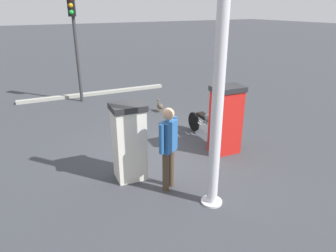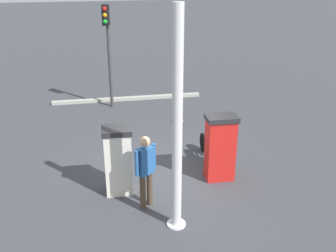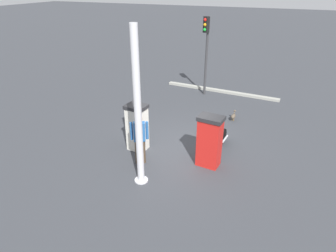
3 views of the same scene
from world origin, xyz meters
TOP-DOWN VIEW (x-y plane):
  - ground_plane at (0.00, 0.00)m, footprint 120.00×120.00m
  - fuel_pump_near at (-0.54, -1.27)m, footprint 0.63×0.81m
  - fuel_pump_far at (-0.54, 1.27)m, footprint 0.66×0.73m
  - motorcycle_near_pump at (0.23, -1.33)m, footprint 2.04×0.56m
  - attendant_person at (-1.31, 0.77)m, footprint 0.36×0.54m
  - wandering_duck at (3.04, -1.33)m, footprint 0.43×0.20m
  - roadside_traffic_light at (5.57, 0.74)m, footprint 0.40×0.30m
  - canopy_support_pole at (-2.15, 0.31)m, footprint 0.40×0.40m
  - road_edge_kerb at (6.27, 0.00)m, footprint 0.62×6.01m

SIDE VIEW (x-z plane):
  - ground_plane at x=0.00m, z-range 0.00..0.00m
  - road_edge_kerb at x=6.27m, z-range 0.00..0.12m
  - wandering_duck at x=3.04m, z-range -0.01..0.42m
  - motorcycle_near_pump at x=0.23m, z-range -0.01..0.91m
  - fuel_pump_far at x=-0.54m, z-range 0.01..1.67m
  - fuel_pump_near at x=-0.54m, z-range 0.01..1.71m
  - attendant_person at x=-1.31m, z-range 0.13..1.84m
  - canopy_support_pole at x=-2.15m, z-range -0.08..4.39m
  - roadside_traffic_light at x=5.57m, z-range 0.70..4.53m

